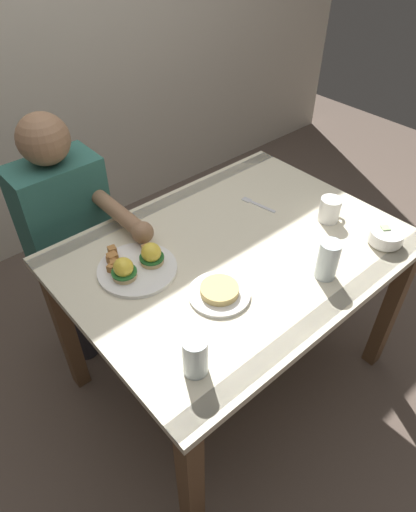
{
  "coord_description": "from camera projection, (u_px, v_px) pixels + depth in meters",
  "views": [
    {
      "loc": [
        -0.87,
        -0.85,
        1.76
      ],
      "look_at": [
        -0.13,
        0.0,
        0.78
      ],
      "focal_mm": 31.03,
      "sensor_mm": 36.0,
      "label": 1
    }
  ],
  "objects": [
    {
      "name": "ground_plane",
      "position": [
        229.0,
        369.0,
        2.07
      ],
      "size": [
        6.0,
        6.0,
        0.0
      ],
      "primitive_type": "plane",
      "color": "brown"
    },
    {
      "name": "back_wall",
      "position": [
        19.0,
        1.0,
        2.07
      ],
      "size": [
        4.8,
        0.1,
        2.6
      ],
      "primitive_type": "cube",
      "color": "beige",
      "rests_on": "ground_plane"
    },
    {
      "name": "dining_table",
      "position": [
        235.0,
        270.0,
        1.65
      ],
      "size": [
        1.2,
        0.9,
        0.74
      ],
      "color": "beige",
      "rests_on": "ground_plane"
    },
    {
      "name": "eggs_benedict_plate",
      "position": [
        136.0,
        265.0,
        1.48
      ],
      "size": [
        0.27,
        0.27,
        0.09
      ],
      "color": "white",
      "rests_on": "dining_table"
    },
    {
      "name": "fruit_bowl",
      "position": [
        386.0,
        237.0,
        1.59
      ],
      "size": [
        0.12,
        0.12,
        0.06
      ],
      "color": "white",
      "rests_on": "dining_table"
    },
    {
      "name": "coffee_mug",
      "position": [
        330.0,
        209.0,
        1.68
      ],
      "size": [
        0.11,
        0.08,
        0.09
      ],
      "color": "white",
      "rests_on": "dining_table"
    },
    {
      "name": "fork",
      "position": [
        256.0,
        204.0,
        1.79
      ],
      "size": [
        0.04,
        0.16,
        0.0
      ],
      "color": "silver",
      "rests_on": "dining_table"
    },
    {
      "name": "water_glass_near",
      "position": [
        195.0,
        357.0,
        1.16
      ],
      "size": [
        0.07,
        0.07,
        0.13
      ],
      "color": "silver",
      "rests_on": "dining_table"
    },
    {
      "name": "water_glass_far",
      "position": [
        327.0,
        262.0,
        1.44
      ],
      "size": [
        0.07,
        0.07,
        0.14
      ],
      "color": "silver",
      "rests_on": "dining_table"
    },
    {
      "name": "side_plate",
      "position": [
        219.0,
        292.0,
        1.4
      ],
      "size": [
        0.2,
        0.2,
        0.04
      ],
      "color": "white",
      "rests_on": "dining_table"
    },
    {
      "name": "diner_person",
      "position": [
        71.0,
        231.0,
        1.81
      ],
      "size": [
        0.34,
        0.54,
        1.14
      ],
      "color": "#33333D",
      "rests_on": "ground_plane"
    }
  ]
}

